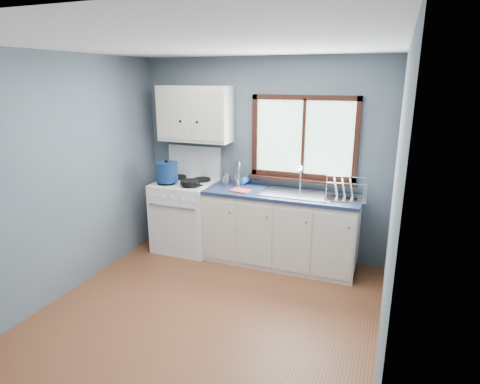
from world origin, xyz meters
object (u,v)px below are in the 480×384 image
(base_cabinets, at_px, (280,232))
(thermos, at_px, (238,174))
(skillet, at_px, (190,182))
(dish_rack, at_px, (344,193))
(stockpot, at_px, (167,172))
(gas_range, at_px, (186,213))
(sink, at_px, (296,199))
(utensil_crock, at_px, (226,178))

(base_cabinets, bearing_deg, thermos, 171.93)
(skillet, height_order, dish_rack, dish_rack)
(skillet, height_order, stockpot, stockpot)
(dish_rack, bearing_deg, thermos, 169.52)
(stockpot, bearing_deg, gas_range, 42.37)
(gas_range, xyz_separation_m, base_cabinets, (1.31, 0.02, -0.08))
(base_cabinets, distance_m, sink, 0.48)
(sink, xyz_separation_m, thermos, (-0.78, 0.09, 0.21))
(skillet, relative_size, dish_rack, 0.77)
(thermos, bearing_deg, sink, -6.26)
(base_cabinets, relative_size, dish_rack, 3.75)
(sink, distance_m, dish_rack, 0.57)
(utensil_crock, bearing_deg, gas_range, -165.06)
(base_cabinets, relative_size, thermos, 6.00)
(stockpot, xyz_separation_m, utensil_crock, (0.70, 0.29, -0.09))
(sink, distance_m, thermos, 0.81)
(dish_rack, bearing_deg, sink, 174.59)
(base_cabinets, relative_size, utensil_crock, 5.18)
(utensil_crock, relative_size, dish_rack, 0.72)
(stockpot, xyz_separation_m, thermos, (0.87, 0.26, -0.01))
(sink, bearing_deg, utensil_crock, 172.52)
(base_cabinets, relative_size, sink, 2.20)
(sink, distance_m, utensil_crock, 0.97)
(utensil_crock, bearing_deg, base_cabinets, -9.17)
(sink, bearing_deg, dish_rack, 2.39)
(utensil_crock, relative_size, thermos, 1.16)
(gas_range, relative_size, utensil_crock, 3.81)
(stockpot, relative_size, thermos, 1.09)
(gas_range, height_order, stockpot, gas_range)
(base_cabinets, height_order, utensil_crock, utensil_crock)
(base_cabinets, bearing_deg, skillet, -170.59)
(base_cabinets, xyz_separation_m, sink, (0.18, -0.00, 0.45))
(base_cabinets, bearing_deg, utensil_crock, 170.83)
(utensil_crock, height_order, thermos, utensil_crock)
(sink, xyz_separation_m, dish_rack, (0.55, 0.02, 0.12))
(gas_range, relative_size, base_cabinets, 0.74)
(base_cabinets, bearing_deg, stockpot, -173.38)
(base_cabinets, xyz_separation_m, thermos, (-0.60, 0.09, 0.66))
(base_cabinets, height_order, skillet, skillet)
(dish_rack, bearing_deg, stockpot, 177.22)
(gas_range, height_order, sink, gas_range)
(gas_range, height_order, dish_rack, gas_range)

